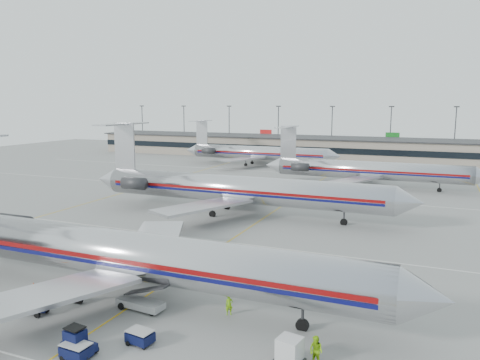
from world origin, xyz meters
The scene contains 17 objects.
ground centered at (0.00, 0.00, 0.00)m, with size 260.00×260.00×0.00m, color gray.
apron_markings centered at (0.00, 10.00, 0.01)m, with size 160.00×0.15×0.02m, color silver.
terminal centered at (0.00, 97.97, 3.16)m, with size 162.00×17.00×6.25m.
light_mast_row centered at (0.00, 112.00, 8.58)m, with size 163.60×0.40×15.28m.
jet_foreground centered at (-2.21, -7.54, 3.78)m, with size 49.82×29.34×13.04m.
jet_second_row centered at (-4.95, 23.18, 3.82)m, with size 50.26×29.60×13.16m.
jet_third_row centered at (9.79, 53.68, 3.37)m, with size 42.51×26.15×11.62m.
jet_back_row centered at (-21.18, 75.45, 3.38)m, with size 42.64×26.23×11.66m.
tug_left centered at (-6.21, -12.91, 0.76)m, with size 2.28×1.70×1.66m.
tug_center centered at (1.15, -16.27, 0.83)m, with size 2.34×1.36×1.82m.
cart_inner centered at (4.16, -13.66, 0.53)m, with size 1.89×1.42×0.99m.
cart_outer centered at (1.48, -16.78, 0.55)m, with size 1.89×1.35×1.03m.
uld_container centered at (14.19, -12.23, 0.90)m, with size 1.93×1.70×1.78m.
belt_loader centered at (1.17, -9.12, 0.65)m, with size 4.69×1.77×2.44m.
ramp_worker_near centered at (7.89, -7.28, 0.80)m, with size 0.58×0.38×1.59m, color #7EC612.
ramp_worker_far centered at (15.71, -11.66, 0.96)m, with size 0.93×0.72×1.91m, color #97D814.
cone_left centered at (-10.10, -9.14, 0.27)m, with size 0.40×0.40×0.55m, color #D44A07.
Camera 1 is at (21.66, -38.16, 16.06)m, focal length 35.00 mm.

